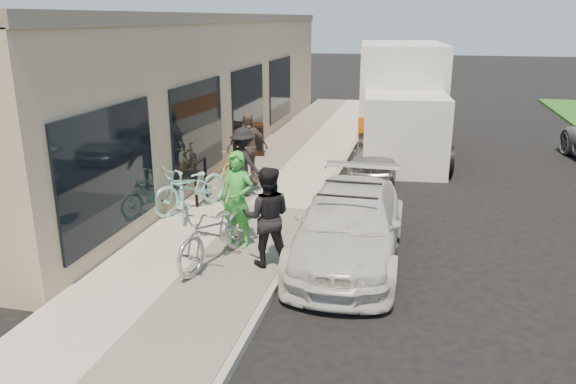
{
  "coord_description": "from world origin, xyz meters",
  "views": [
    {
      "loc": [
        1.59,
        -8.26,
        4.12
      ],
      "look_at": [
        -0.67,
        1.32,
        1.05
      ],
      "focal_mm": 35.0,
      "sensor_mm": 36.0,
      "label": 1
    }
  ],
  "objects_px": {
    "sedan_white": "(350,225)",
    "cruiser_bike_a": "(182,196)",
    "woman_rider": "(237,200)",
    "bystander_a": "(243,162)",
    "bystander_b": "(247,149)",
    "moving_truck": "(400,104)",
    "tandem_bike": "(215,232)",
    "man_standing": "(267,217)",
    "sandwich_board": "(254,140)",
    "cruiser_bike_c": "(235,164)",
    "cruiser_bike_b": "(190,187)",
    "sedan_silver": "(377,155)",
    "bike_rack": "(201,177)"
  },
  "relations": [
    {
      "from": "sedan_white",
      "to": "cruiser_bike_a",
      "type": "relative_size",
      "value": 3.03
    },
    {
      "from": "woman_rider",
      "to": "sedan_white",
      "type": "bearing_deg",
      "value": 18.32
    },
    {
      "from": "bystander_a",
      "to": "bystander_b",
      "type": "height_order",
      "value": "bystander_b"
    },
    {
      "from": "sedan_white",
      "to": "woman_rider",
      "type": "relative_size",
      "value": 2.54
    },
    {
      "from": "moving_truck",
      "to": "tandem_bike",
      "type": "distance_m",
      "value": 10.39
    },
    {
      "from": "woman_rider",
      "to": "man_standing",
      "type": "distance_m",
      "value": 0.99
    },
    {
      "from": "tandem_bike",
      "to": "bystander_a",
      "type": "relative_size",
      "value": 1.29
    },
    {
      "from": "sedan_white",
      "to": "woman_rider",
      "type": "distance_m",
      "value": 2.04
    },
    {
      "from": "sandwich_board",
      "to": "cruiser_bike_a",
      "type": "relative_size",
      "value": 0.66
    },
    {
      "from": "man_standing",
      "to": "bystander_b",
      "type": "relative_size",
      "value": 0.95
    },
    {
      "from": "cruiser_bike_c",
      "to": "bystander_a",
      "type": "height_order",
      "value": "bystander_a"
    },
    {
      "from": "man_standing",
      "to": "cruiser_bike_b",
      "type": "xyz_separation_m",
      "value": [
        -2.33,
        2.32,
        -0.33
      ]
    },
    {
      "from": "moving_truck",
      "to": "bystander_b",
      "type": "bearing_deg",
      "value": -127.86
    },
    {
      "from": "woman_rider",
      "to": "cruiser_bike_c",
      "type": "height_order",
      "value": "woman_rider"
    },
    {
      "from": "sedan_silver",
      "to": "moving_truck",
      "type": "relative_size",
      "value": 0.44
    },
    {
      "from": "tandem_bike",
      "to": "moving_truck",
      "type": "bearing_deg",
      "value": 88.65
    },
    {
      "from": "woman_rider",
      "to": "sedan_silver",
      "type": "bearing_deg",
      "value": 84.26
    },
    {
      "from": "bystander_a",
      "to": "woman_rider",
      "type": "bearing_deg",
      "value": 135.57
    },
    {
      "from": "bike_rack",
      "to": "sandwich_board",
      "type": "height_order",
      "value": "bike_rack"
    },
    {
      "from": "sedan_white",
      "to": "bystander_b",
      "type": "bearing_deg",
      "value": 128.77
    },
    {
      "from": "bike_rack",
      "to": "sandwich_board",
      "type": "relative_size",
      "value": 1.02
    },
    {
      "from": "tandem_bike",
      "to": "woman_rider",
      "type": "bearing_deg",
      "value": 92.96
    },
    {
      "from": "bike_rack",
      "to": "man_standing",
      "type": "relative_size",
      "value": 0.59
    },
    {
      "from": "sedan_white",
      "to": "man_standing",
      "type": "height_order",
      "value": "man_standing"
    },
    {
      "from": "cruiser_bike_a",
      "to": "cruiser_bike_b",
      "type": "height_order",
      "value": "cruiser_bike_b"
    },
    {
      "from": "woman_rider",
      "to": "cruiser_bike_b",
      "type": "distance_m",
      "value": 2.34
    },
    {
      "from": "sedan_white",
      "to": "cruiser_bike_a",
      "type": "distance_m",
      "value": 3.75
    },
    {
      "from": "sedan_white",
      "to": "bystander_a",
      "type": "height_order",
      "value": "bystander_a"
    },
    {
      "from": "sedan_white",
      "to": "bystander_b",
      "type": "xyz_separation_m",
      "value": [
        -2.99,
        3.63,
        0.4
      ]
    },
    {
      "from": "bike_rack",
      "to": "man_standing",
      "type": "xyz_separation_m",
      "value": [
        2.3,
        -2.83,
        0.24
      ]
    },
    {
      "from": "sedan_white",
      "to": "sedan_silver",
      "type": "distance_m",
      "value": 5.9
    },
    {
      "from": "man_standing",
      "to": "bystander_b",
      "type": "height_order",
      "value": "bystander_b"
    },
    {
      "from": "moving_truck",
      "to": "sedan_silver",
      "type": "bearing_deg",
      "value": -103.52
    },
    {
      "from": "cruiser_bike_b",
      "to": "sedan_white",
      "type": "bearing_deg",
      "value": 4.87
    },
    {
      "from": "sedan_white",
      "to": "moving_truck",
      "type": "relative_size",
      "value": 0.63
    },
    {
      "from": "bike_rack",
      "to": "bystander_b",
      "type": "bearing_deg",
      "value": 71.3
    },
    {
      "from": "moving_truck",
      "to": "cruiser_bike_a",
      "type": "xyz_separation_m",
      "value": [
        -4.04,
        -8.04,
        -0.89
      ]
    },
    {
      "from": "cruiser_bike_a",
      "to": "cruiser_bike_c",
      "type": "bearing_deg",
      "value": 60.15
    },
    {
      "from": "bike_rack",
      "to": "bystander_a",
      "type": "height_order",
      "value": "bystander_a"
    },
    {
      "from": "tandem_bike",
      "to": "cruiser_bike_b",
      "type": "bearing_deg",
      "value": 133.92
    },
    {
      "from": "man_standing",
      "to": "bystander_b",
      "type": "distance_m",
      "value": 4.83
    },
    {
      "from": "moving_truck",
      "to": "man_standing",
      "type": "bearing_deg",
      "value": -105.22
    },
    {
      "from": "sandwich_board",
      "to": "bystander_a",
      "type": "bearing_deg",
      "value": -93.55
    },
    {
      "from": "bystander_a",
      "to": "cruiser_bike_b",
      "type": "bearing_deg",
      "value": 87.08
    },
    {
      "from": "tandem_bike",
      "to": "bystander_b",
      "type": "height_order",
      "value": "bystander_b"
    },
    {
      "from": "sedan_white",
      "to": "cruiser_bike_b",
      "type": "height_order",
      "value": "sedan_white"
    },
    {
      "from": "cruiser_bike_a",
      "to": "cruiser_bike_b",
      "type": "distance_m",
      "value": 0.45
    },
    {
      "from": "woman_rider",
      "to": "bystander_b",
      "type": "distance_m",
      "value": 3.98
    },
    {
      "from": "cruiser_bike_c",
      "to": "bystander_b",
      "type": "xyz_separation_m",
      "value": [
        0.36,
        -0.09,
        0.44
      ]
    },
    {
      "from": "woman_rider",
      "to": "bystander_b",
      "type": "relative_size",
      "value": 0.98
    }
  ]
}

